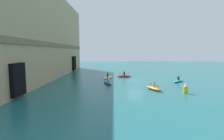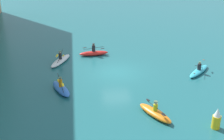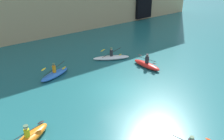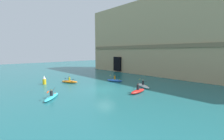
{
  "view_description": "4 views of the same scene",
  "coord_description": "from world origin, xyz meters",
  "px_view_note": "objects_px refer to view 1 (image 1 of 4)",
  "views": [
    {
      "loc": [
        -30.19,
        3.79,
        5.11
      ],
      "look_at": [
        -1.26,
        4.08,
        2.04
      ],
      "focal_mm": 28.0,
      "sensor_mm": 36.0,
      "label": 1
    },
    {
      "loc": [
        -24.67,
        3.47,
        11.37
      ],
      "look_at": [
        -2.09,
        0.66,
        1.19
      ],
      "focal_mm": 50.0,
      "sensor_mm": 36.0,
      "label": 2
    },
    {
      "loc": [
        -9.76,
        -12.55,
        9.25
      ],
      "look_at": [
        0.16,
        1.08,
        1.15
      ],
      "focal_mm": 40.0,
      "sensor_mm": 36.0,
      "label": 3
    },
    {
      "loc": [
        15.5,
        -13.45,
        5.21
      ],
      "look_at": [
        -1.34,
        2.59,
        2.36
      ],
      "focal_mm": 24.0,
      "sensor_mm": 36.0,
      "label": 4
    }
  ],
  "objects_px": {
    "kayak_white": "(108,77)",
    "kayak_orange": "(154,88)",
    "kayak_red": "(124,76)",
    "kayak_blue": "(108,82)",
    "marker_buoy": "(186,88)",
    "kayak_cyan": "(178,81)"
  },
  "relations": [
    {
      "from": "kayak_orange",
      "to": "kayak_cyan",
      "type": "height_order",
      "value": "kayak_orange"
    },
    {
      "from": "marker_buoy",
      "to": "kayak_blue",
      "type": "bearing_deg",
      "value": 57.5
    },
    {
      "from": "kayak_white",
      "to": "kayak_orange",
      "type": "xyz_separation_m",
      "value": [
        -10.18,
        -6.53,
        0.03
      ]
    },
    {
      "from": "kayak_orange",
      "to": "kayak_red",
      "type": "bearing_deg",
      "value": 167.32
    },
    {
      "from": "kayak_cyan",
      "to": "kayak_white",
      "type": "bearing_deg",
      "value": 117.24
    },
    {
      "from": "marker_buoy",
      "to": "kayak_orange",
      "type": "bearing_deg",
      "value": 61.73
    },
    {
      "from": "kayak_orange",
      "to": "marker_buoy",
      "type": "xyz_separation_m",
      "value": [
        -1.84,
        -3.43,
        0.41
      ]
    },
    {
      "from": "kayak_blue",
      "to": "kayak_cyan",
      "type": "height_order",
      "value": "kayak_blue"
    },
    {
      "from": "kayak_cyan",
      "to": "marker_buoy",
      "type": "height_order",
      "value": "marker_buoy"
    },
    {
      "from": "kayak_red",
      "to": "kayak_cyan",
      "type": "bearing_deg",
      "value": -35.5
    },
    {
      "from": "kayak_red",
      "to": "kayak_white",
      "type": "bearing_deg",
      "value": -159.82
    },
    {
      "from": "kayak_orange",
      "to": "kayak_white",
      "type": "bearing_deg",
      "value": -175.79
    },
    {
      "from": "kayak_red",
      "to": "marker_buoy",
      "type": "xyz_separation_m",
      "value": [
        -13.5,
        -6.73,
        0.39
      ]
    },
    {
      "from": "kayak_white",
      "to": "marker_buoy",
      "type": "distance_m",
      "value": 15.62
    },
    {
      "from": "kayak_blue",
      "to": "kayak_orange",
      "type": "relative_size",
      "value": 1.01
    },
    {
      "from": "kayak_red",
      "to": "kayak_cyan",
      "type": "height_order",
      "value": "kayak_red"
    },
    {
      "from": "kayak_blue",
      "to": "marker_buoy",
      "type": "distance_m",
      "value": 11.6
    },
    {
      "from": "kayak_white",
      "to": "kayak_orange",
      "type": "relative_size",
      "value": 1.14
    },
    {
      "from": "kayak_white",
      "to": "kayak_blue",
      "type": "relative_size",
      "value": 1.13
    },
    {
      "from": "kayak_cyan",
      "to": "kayak_blue",
      "type": "bearing_deg",
      "value": 144.25
    },
    {
      "from": "kayak_white",
      "to": "marker_buoy",
      "type": "relative_size",
      "value": 2.41
    },
    {
      "from": "kayak_white",
      "to": "kayak_red",
      "type": "height_order",
      "value": "kayak_red"
    }
  ]
}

